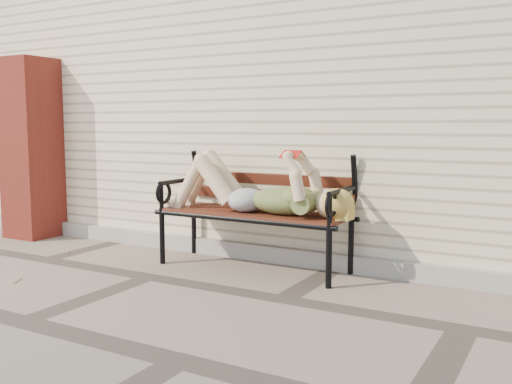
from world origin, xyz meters
The scene contains 6 objects.
ground centered at (0.00, 0.00, 0.00)m, with size 80.00×80.00×0.00m, color gray.
house_wall centered at (0.00, 3.00, 1.50)m, with size 8.00×4.00×3.00m, color beige.
foundation_strip centered at (0.00, 0.97, 0.07)m, with size 8.00×0.10×0.15m, color #9A978B.
brick_pillar centered at (-2.30, 0.75, 1.00)m, with size 0.50×0.50×2.00m, color #AF3427.
garden_bench centered at (0.61, 0.79, 0.67)m, with size 1.85×0.74×1.20m.
reading_woman centered at (0.63, 0.65, 0.71)m, with size 1.75×0.40×0.55m.
Camera 1 is at (3.05, -3.61, 1.26)m, focal length 40.00 mm.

